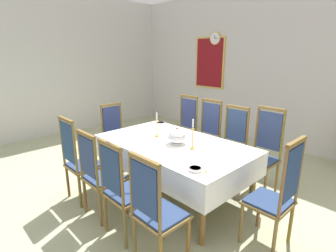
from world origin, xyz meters
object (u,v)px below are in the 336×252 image
at_px(chair_north_d, 263,151).
at_px(bowl_near_left, 161,123).
at_px(chair_north_c, 231,143).
at_px(chair_south_d, 156,209).
at_px(mounted_clock, 215,38).
at_px(chair_south_c, 123,188).
at_px(dining_table, 173,148).
at_px(bowl_near_right, 195,169).
at_px(spoon_primary, 158,123).
at_px(chair_south_b, 99,173).
at_px(candlestick_east, 193,137).
at_px(spoon_secondary, 204,172).
at_px(chair_head_west, 116,134).
at_px(chair_north_a, 184,129).
at_px(candlestick_west, 157,127).
at_px(chair_north_b, 206,135).
at_px(soup_tureen, 177,136).
at_px(framed_painting, 210,63).
at_px(chair_south_a, 79,159).
at_px(chair_head_east, 276,194).

relative_size(chair_north_d, bowl_near_left, 7.83).
height_order(chair_north_c, bowl_near_left, chair_north_c).
relative_size(chair_south_d, mounted_clock, 3.77).
xyz_separation_m(chair_south_c, bowl_near_left, (-1.08, 1.52, 0.22)).
height_order(dining_table, bowl_near_right, bowl_near_right).
height_order(bowl_near_left, spoon_primary, bowl_near_left).
relative_size(dining_table, chair_south_c, 1.89).
relative_size(chair_south_b, candlestick_east, 2.84).
xyz_separation_m(dining_table, spoon_secondary, (0.89, -0.43, 0.08)).
relative_size(chair_head_west, bowl_near_right, 7.40).
height_order(chair_north_a, candlestick_west, chair_north_a).
relative_size(dining_table, chair_north_b, 1.75).
xyz_separation_m(chair_south_d, bowl_near_left, (-1.62, 1.52, 0.22)).
distance_m(soup_tureen, candlestick_west, 0.41).
bearing_deg(chair_north_b, chair_north_d, -179.94).
distance_m(chair_head_west, soup_tureen, 1.56).
bearing_deg(candlestick_east, bowl_near_right, -45.98).
relative_size(chair_south_d, spoon_secondary, 6.35).
bearing_deg(chair_head_west, framed_painting, -174.13).
bearing_deg(chair_south_b, soup_tureen, 73.25).
bearing_deg(chair_south_a, mounted_clock, 102.00).
distance_m(chair_north_d, bowl_near_left, 1.71).
bearing_deg(chair_south_d, mounted_clock, 120.97).
distance_m(chair_south_c, chair_head_east, 1.57).
bearing_deg(spoon_secondary, bowl_near_left, 143.76).
relative_size(dining_table, spoon_primary, 12.17).
distance_m(chair_north_d, mounted_clock, 3.55).
distance_m(chair_north_a, candlestick_west, 1.15).
relative_size(chair_north_a, chair_head_east, 1.01).
bearing_deg(chair_south_b, chair_head_east, 30.89).
xyz_separation_m(dining_table, bowl_near_right, (0.79, -0.46, 0.10)).
relative_size(dining_table, chair_head_west, 1.91).
bearing_deg(chair_south_d, chair_south_a, -179.89).
relative_size(chair_north_a, framed_painting, 0.97).
bearing_deg(chair_north_c, bowl_near_right, 109.47).
distance_m(chair_head_east, soup_tureen, 1.42).
bearing_deg(dining_table, chair_south_c, -75.49).
distance_m(dining_table, candlestick_east, 0.42).
height_order(dining_table, soup_tureen, soup_tureen).
height_order(chair_south_b, chair_south_d, chair_south_d).
bearing_deg(chair_south_d, spoon_primary, 138.02).
bearing_deg(chair_head_west, spoon_secondary, 79.58).
bearing_deg(chair_north_b, chair_head_west, 40.03).
relative_size(spoon_primary, framed_painting, 0.14).
bearing_deg(chair_north_b, chair_south_a, 75.73).
xyz_separation_m(candlestick_east, bowl_near_left, (-1.16, 0.50, -0.14)).
bearing_deg(bowl_near_right, candlestick_east, 134.02).
height_order(chair_north_a, candlestick_east, chair_north_a).
xyz_separation_m(chair_head_east, candlestick_west, (-1.81, 0.00, 0.32)).
distance_m(chair_south_c, chair_head_west, 2.00).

